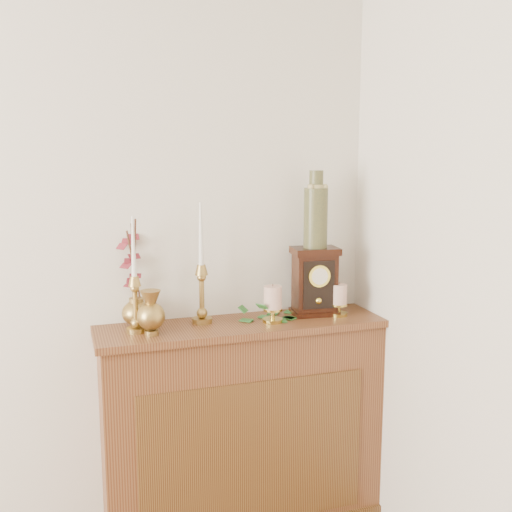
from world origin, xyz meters
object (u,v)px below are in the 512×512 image
object	(u,v)px
candlestick_center	(202,284)
mantel_clock	(315,282)
ginger_jar	(132,277)
bud_vase	(151,313)
candlestick_left	(135,295)
ceramic_vase	(316,213)

from	to	relation	value
candlestick_center	mantel_clock	xyz separation A→B (m)	(0.51, -0.02, -0.02)
ginger_jar	mantel_clock	xyz separation A→B (m)	(0.78, -0.08, -0.06)
candlestick_center	bud_vase	distance (m)	0.26
candlestick_center	bud_vase	size ratio (longest dim) A/B	2.84
candlestick_left	ceramic_vase	world-z (taller)	ceramic_vase
ceramic_vase	bud_vase	bearing A→B (deg)	-172.99
candlestick_center	bud_vase	xyz separation A→B (m)	(-0.23, -0.11, -0.08)
mantel_clock	ceramic_vase	distance (m)	0.30
candlestick_center	ginger_jar	distance (m)	0.29
ginger_jar	bud_vase	bearing A→B (deg)	-73.79
mantel_clock	ceramic_vase	world-z (taller)	ceramic_vase
candlestick_center	ceramic_vase	xyz separation A→B (m)	(0.51, -0.02, 0.28)
candlestick_center	ginger_jar	world-z (taller)	candlestick_center
ginger_jar	ceramic_vase	world-z (taller)	ceramic_vase
ginger_jar	ceramic_vase	size ratio (longest dim) A/B	1.35
candlestick_left	candlestick_center	bearing A→B (deg)	10.68
bud_vase	ceramic_vase	size ratio (longest dim) A/B	0.53
ginger_jar	mantel_clock	size ratio (longest dim) A/B	1.50
candlestick_left	bud_vase	size ratio (longest dim) A/B	2.61
bud_vase	ceramic_vase	bearing A→B (deg)	7.01
candlestick_left	mantel_clock	distance (m)	0.79
candlestick_left	ginger_jar	distance (m)	0.13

